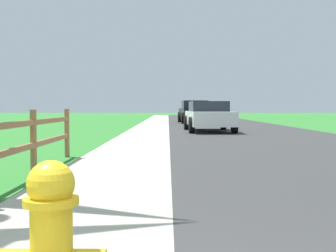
# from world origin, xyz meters

# --- Properties ---
(ground_plane) EXTENTS (120.00, 120.00, 0.00)m
(ground_plane) POSITION_xyz_m (0.00, 25.00, 0.00)
(ground_plane) COLOR #307B2E
(road_asphalt) EXTENTS (7.00, 66.00, 0.01)m
(road_asphalt) POSITION_xyz_m (3.50, 27.00, 0.00)
(road_asphalt) COLOR #363636
(road_asphalt) RESTS_ON ground
(curb_concrete) EXTENTS (6.00, 66.00, 0.01)m
(curb_concrete) POSITION_xyz_m (-3.00, 27.00, 0.00)
(curb_concrete) COLOR #BAB59F
(curb_concrete) RESTS_ON ground
(grass_verge) EXTENTS (5.00, 66.00, 0.00)m
(grass_verge) POSITION_xyz_m (-4.50, 27.00, 0.01)
(grass_verge) COLOR #307B2E
(grass_verge) RESTS_ON ground
(fire_hydrant) EXTENTS (0.51, 0.43, 0.87)m
(fire_hydrant) POSITION_xyz_m (-0.59, 0.98, 0.45)
(fire_hydrant) COLOR yellow
(fire_hydrant) RESTS_ON ground
(parked_suv_white) EXTENTS (2.18, 4.92, 1.39)m
(parked_suv_white) POSITION_xyz_m (1.83, 19.08, 0.73)
(parked_suv_white) COLOR white
(parked_suv_white) RESTS_ON ground
(parked_car_black) EXTENTS (2.35, 4.80, 1.59)m
(parked_car_black) POSITION_xyz_m (1.85, 29.98, 0.80)
(parked_car_black) COLOR black
(parked_car_black) RESTS_ON ground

